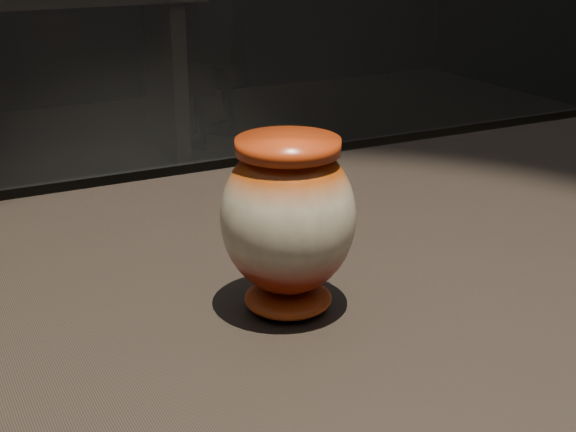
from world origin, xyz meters
name	(u,v)px	position (x,y,z in m)	size (l,w,h in m)	color
main_vase	(288,219)	(-0.02, -0.05, 0.99)	(0.13, 0.13, 0.17)	maroon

